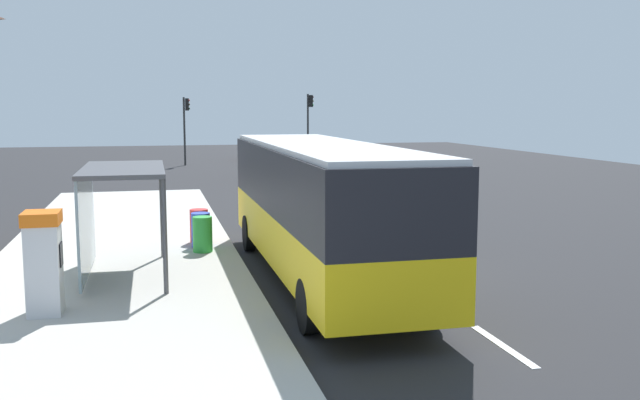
% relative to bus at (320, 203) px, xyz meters
% --- Properties ---
extents(ground_plane, '(56.00, 92.00, 0.04)m').
position_rel_bus_xyz_m(ground_plane, '(1.71, 14.83, -1.86)').
color(ground_plane, '#262628').
extents(sidewalk_platform, '(6.20, 30.00, 0.18)m').
position_rel_bus_xyz_m(sidewalk_platform, '(-4.69, 2.83, -1.75)').
color(sidewalk_platform, beige).
rests_on(sidewalk_platform, ground).
extents(lane_stripe_seg_0, '(0.16, 2.20, 0.01)m').
position_rel_bus_xyz_m(lane_stripe_seg_0, '(1.96, -5.17, -1.84)').
color(lane_stripe_seg_0, silver).
rests_on(lane_stripe_seg_0, ground).
extents(lane_stripe_seg_1, '(0.16, 2.20, 0.01)m').
position_rel_bus_xyz_m(lane_stripe_seg_1, '(1.96, -0.17, -1.84)').
color(lane_stripe_seg_1, silver).
rests_on(lane_stripe_seg_1, ground).
extents(lane_stripe_seg_2, '(0.16, 2.20, 0.01)m').
position_rel_bus_xyz_m(lane_stripe_seg_2, '(1.96, 4.83, -1.84)').
color(lane_stripe_seg_2, silver).
rests_on(lane_stripe_seg_2, ground).
extents(lane_stripe_seg_3, '(0.16, 2.20, 0.01)m').
position_rel_bus_xyz_m(lane_stripe_seg_3, '(1.96, 9.83, -1.84)').
color(lane_stripe_seg_3, silver).
rests_on(lane_stripe_seg_3, ground).
extents(lane_stripe_seg_4, '(0.16, 2.20, 0.01)m').
position_rel_bus_xyz_m(lane_stripe_seg_4, '(1.96, 14.83, -1.84)').
color(lane_stripe_seg_4, silver).
rests_on(lane_stripe_seg_4, ground).
extents(lane_stripe_seg_5, '(0.16, 2.20, 0.01)m').
position_rel_bus_xyz_m(lane_stripe_seg_5, '(1.96, 19.83, -1.84)').
color(lane_stripe_seg_5, silver).
rests_on(lane_stripe_seg_5, ground).
extents(lane_stripe_seg_6, '(0.16, 2.20, 0.01)m').
position_rel_bus_xyz_m(lane_stripe_seg_6, '(1.96, 24.83, -1.84)').
color(lane_stripe_seg_6, silver).
rests_on(lane_stripe_seg_6, ground).
extents(lane_stripe_seg_7, '(0.16, 2.20, 0.01)m').
position_rel_bus_xyz_m(lane_stripe_seg_7, '(1.96, 29.83, -1.84)').
color(lane_stripe_seg_7, silver).
rests_on(lane_stripe_seg_7, ground).
extents(bus, '(2.58, 11.02, 3.21)m').
position_rel_bus_xyz_m(bus, '(0.00, 0.00, 0.00)').
color(bus, yellow).
rests_on(bus, ground).
extents(white_van, '(2.20, 5.27, 2.30)m').
position_rel_bus_xyz_m(white_van, '(3.91, 22.63, -0.50)').
color(white_van, black).
rests_on(white_van, ground).
extents(sedan_near, '(1.97, 4.46, 1.52)m').
position_rel_bus_xyz_m(sedan_near, '(4.01, 37.97, -1.05)').
color(sedan_near, '#A51919').
rests_on(sedan_near, ground).
extents(sedan_far, '(1.99, 4.47, 1.52)m').
position_rel_bus_xyz_m(sedan_far, '(4.01, 28.98, -1.05)').
color(sedan_far, '#B7B7BC').
rests_on(sedan_far, ground).
extents(ticket_machine, '(0.66, 0.76, 1.94)m').
position_rel_bus_xyz_m(ticket_machine, '(-5.76, -2.00, -0.67)').
color(ticket_machine, silver).
rests_on(ticket_machine, sidewalk_platform).
extents(recycling_bin_green, '(0.52, 0.52, 0.95)m').
position_rel_bus_xyz_m(recycling_bin_green, '(-2.49, 3.12, -1.19)').
color(recycling_bin_green, green).
rests_on(recycling_bin_green, sidewalk_platform).
extents(recycling_bin_blue, '(0.52, 0.52, 0.95)m').
position_rel_bus_xyz_m(recycling_bin_blue, '(-2.49, 3.82, -1.19)').
color(recycling_bin_blue, blue).
rests_on(recycling_bin_blue, sidewalk_platform).
extents(recycling_bin_red, '(0.52, 0.52, 0.95)m').
position_rel_bus_xyz_m(recycling_bin_red, '(-2.49, 4.52, -1.19)').
color(recycling_bin_red, red).
rests_on(recycling_bin_red, sidewalk_platform).
extents(traffic_light_near_side, '(0.49, 0.28, 4.96)m').
position_rel_bus_xyz_m(traffic_light_near_side, '(7.21, 33.49, 1.46)').
color(traffic_light_near_side, '#2D2D2D').
rests_on(traffic_light_near_side, ground).
extents(traffic_light_far_side, '(0.49, 0.28, 4.71)m').
position_rel_bus_xyz_m(traffic_light_far_side, '(-1.38, 34.29, 1.31)').
color(traffic_light_far_side, '#2D2D2D').
rests_on(traffic_light_far_side, ground).
extents(bus_shelter, '(1.80, 4.00, 2.50)m').
position_rel_bus_xyz_m(bus_shelter, '(-4.70, 0.85, 0.25)').
color(bus_shelter, '#4C4C51').
rests_on(bus_shelter, sidewalk_platform).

